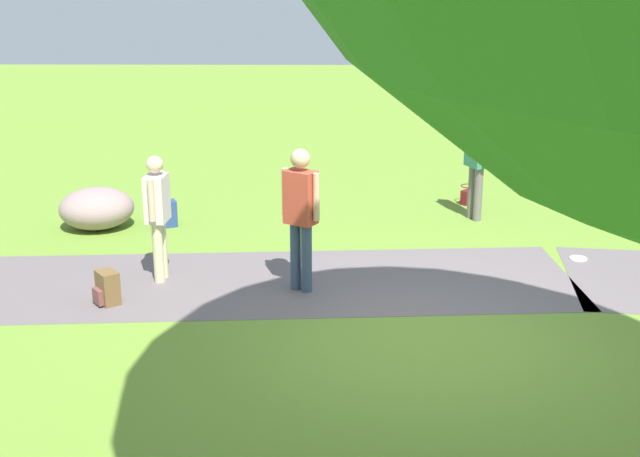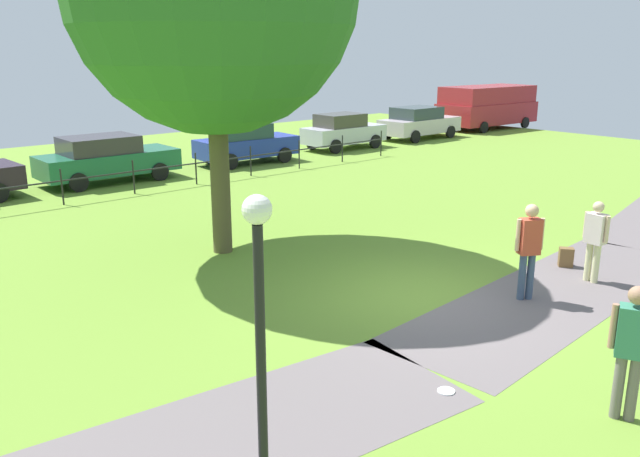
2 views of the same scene
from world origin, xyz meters
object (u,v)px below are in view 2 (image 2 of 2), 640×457
at_px(parked_sedan_grey, 106,158).
at_px(delivery_van, 487,105).
at_px(passerby_on_path, 529,245).
at_px(woman_with_handbag, 632,343).
at_px(spare_backpack_on_lawn, 566,257).
at_px(man_near_boulder, 595,236).
at_px(parked_coupe_black, 245,143).
at_px(lamp_post, 260,317).
at_px(frisbee_on_grass, 446,391).
at_px(parked_wagon_silver, 343,131).
at_px(parked_suv_orange, 419,122).

height_order(parked_sedan_grey, delivery_van, delivery_van).
height_order(passerby_on_path, parked_sedan_grey, passerby_on_path).
bearing_deg(woman_with_handbag, spare_backpack_on_lawn, 35.27).
bearing_deg(man_near_boulder, parked_coupe_black, 80.37).
distance_m(lamp_post, parked_sedan_grey, 17.28).
bearing_deg(man_near_boulder, frisbee_on_grass, -171.56).
height_order(man_near_boulder, spare_backpack_on_lawn, man_near_boulder).
bearing_deg(frisbee_on_grass, parked_wagon_silver, 50.57).
bearing_deg(parked_sedan_grey, lamp_post, -108.80).
distance_m(woman_with_handbag, parked_sedan_grey, 18.11).
relative_size(woman_with_handbag, parked_coupe_black, 0.43).
distance_m(woman_with_handbag, parked_coupe_black, 19.28).
xyz_separation_m(lamp_post, parked_coupe_black, (11.13, 16.24, -1.16)).
relative_size(parked_coupe_black, parked_suv_orange, 0.92).
height_order(woman_with_handbag, spare_backpack_on_lawn, woman_with_handbag).
height_order(passerby_on_path, delivery_van, delivery_van).
height_order(frisbee_on_grass, parked_suv_orange, parked_suv_orange).
relative_size(spare_backpack_on_lawn, parked_wagon_silver, 0.10).
bearing_deg(man_near_boulder, parked_wagon_silver, 62.82).
bearing_deg(lamp_post, spare_backpack_on_lawn, 10.60).
distance_m(passerby_on_path, parked_sedan_grey, 15.14).
xyz_separation_m(passerby_on_path, delivery_van, (20.98, 15.56, 0.24)).
height_order(parked_coupe_black, parked_wagon_silver, same).
distance_m(woman_with_handbag, spare_backpack_on_lawn, 5.98).
distance_m(parked_wagon_silver, parked_suv_orange, 5.06).
bearing_deg(woman_with_handbag, parked_sedan_grey, 85.61).
bearing_deg(parked_coupe_black, woman_with_handbag, -111.18).
relative_size(lamp_post, spare_backpack_on_lawn, 7.86).
bearing_deg(spare_backpack_on_lawn, parked_coupe_black, 81.69).
distance_m(woman_with_handbag, frisbee_on_grass, 2.36).
bearing_deg(lamp_post, parked_sedan_grey, 71.20).
bearing_deg(frisbee_on_grass, parked_suv_orange, 41.41).
bearing_deg(frisbee_on_grass, spare_backpack_on_lawn, 15.05).
relative_size(woman_with_handbag, parked_wagon_silver, 0.45).
distance_m(passerby_on_path, parked_coupe_black, 15.63).
distance_m(frisbee_on_grass, parked_suv_orange, 24.73).
xyz_separation_m(lamp_post, parked_suv_orange, (21.59, 16.43, -1.16)).
height_order(spare_backpack_on_lawn, parked_wagon_silver, parked_wagon_silver).
bearing_deg(frisbee_on_grass, lamp_post, -178.45).
distance_m(spare_backpack_on_lawn, frisbee_on_grass, 6.17).
bearing_deg(parked_sedan_grey, parked_suv_orange, 0.41).
relative_size(woman_with_handbag, spare_backpack_on_lawn, 4.32).
xyz_separation_m(lamp_post, man_near_boulder, (8.53, 0.90, -1.04)).
distance_m(parked_suv_orange, delivery_van, 6.17).
bearing_deg(lamp_post, woman_with_handbag, -22.65).
height_order(man_near_boulder, delivery_van, delivery_van).
bearing_deg(lamp_post, passerby_on_path, 10.35).
height_order(frisbee_on_grass, parked_coupe_black, parked_coupe_black).
height_order(lamp_post, parked_suv_orange, lamp_post).
xyz_separation_m(woman_with_handbag, spare_backpack_on_lawn, (4.84, 3.42, -0.81)).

